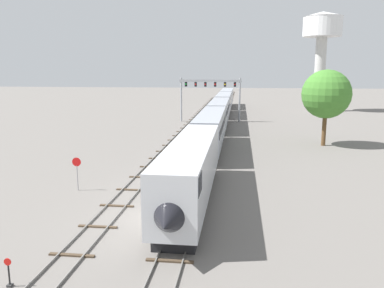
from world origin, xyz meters
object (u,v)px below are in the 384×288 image
Objects in this scene: trackside_tree_left at (326,94)px; water_tower at (322,34)px; switch_stand at (9,277)px; passenger_train at (219,113)px; signal_gantry at (210,89)px; stop_sign at (77,169)px.

water_tower is at bearing 80.26° from trackside_tree_left.
passenger_train is at bearing 82.38° from switch_stand.
signal_gantry is 46.92m from stop_sign.
switch_stand is (-4.85, -60.80, -5.83)m from signal_gantry.
water_tower reaches higher than signal_gantry.
water_tower is (22.86, 31.16, 15.94)m from passenger_train.
signal_gantry is 28.59m from trackside_tree_left.
trackside_tree_left reaches higher than signal_gantry.
passenger_train is at bearing -73.83° from signal_gantry.
stop_sign is (-32.86, -69.46, -16.68)m from water_tower.
passenger_train reaches higher than stop_sign.
passenger_train is 53.55m from switch_stand.
water_tower is 48.33m from trackside_tree_left.
water_tower is (25.11, 23.40, 12.20)m from signal_gantry.
trackside_tree_left is (24.93, 23.22, 5.06)m from stop_sign.
trackside_tree_left is at bearing -53.04° from signal_gantry.
switch_stand is 15.09m from stop_sign.
switch_stand is at bearing -94.56° from signal_gantry.
passenger_train is 4.21× the size of water_tower.
trackside_tree_left is (17.18, -22.84, 0.58)m from signal_gantry.
stop_sign is (-7.75, -46.05, -4.48)m from signal_gantry.
signal_gantry reaches higher than switch_stand.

